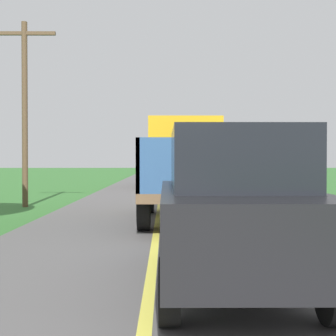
# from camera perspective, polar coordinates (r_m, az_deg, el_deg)

# --- Properties ---
(banana_truck_near) EXTENTS (2.38, 5.82, 2.80)m
(banana_truck_near) POSITION_cam_1_polar(r_m,az_deg,el_deg) (12.77, 2.25, 0.21)
(banana_truck_near) COLOR #2D2D30
(banana_truck_near) RESTS_ON road_surface
(banana_truck_far) EXTENTS (2.38, 5.81, 2.80)m
(banana_truck_far) POSITION_cam_1_polar(r_m,az_deg,el_deg) (28.37, 0.01, 0.61)
(banana_truck_far) COLOR #2D2D30
(banana_truck_far) RESTS_ON road_surface
(utility_pole_roadside) EXTENTS (2.16, 0.20, 6.46)m
(utility_pole_roadside) POSITION_cam_1_polar(r_m,az_deg,el_deg) (17.04, -17.24, 7.32)
(utility_pole_roadside) COLOR brown
(utility_pole_roadside) RESTS_ON ground
(following_car) EXTENTS (1.74, 4.10, 1.92)m
(following_car) POSITION_cam_1_polar(r_m,az_deg,el_deg) (5.63, 7.95, -4.80)
(following_car) COLOR black
(following_car) RESTS_ON road_surface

